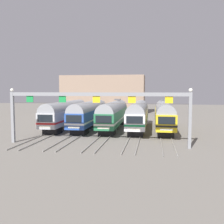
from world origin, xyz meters
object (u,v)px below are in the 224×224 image
object	(u,v)px
commuter_train_green	(113,114)
commuter_train_yellow	(164,114)
catenary_gantry	(96,102)
commuter_train_stainless	(66,113)
commuter_train_white	(138,114)
commuter_train_blue	(89,113)

from	to	relation	value
commuter_train_green	commuter_train_yellow	xyz separation A→B (m)	(8.59, 0.00, 0.00)
commuter_train_yellow	catenary_gantry	distance (m)	16.21
commuter_train_yellow	commuter_train_stainless	bearing A→B (deg)	-179.99
commuter_train_green	catenary_gantry	world-z (taller)	catenary_gantry
commuter_train_stainless	commuter_train_yellow	distance (m)	17.18
commuter_train_stainless	catenary_gantry	world-z (taller)	catenary_gantry
commuter_train_stainless	commuter_train_white	size ratio (longest dim) A/B	1.00
commuter_train_yellow	catenary_gantry	size ratio (longest dim) A/B	0.81
commuter_train_blue	commuter_train_white	bearing A→B (deg)	0.00
commuter_train_stainless	catenary_gantry	size ratio (longest dim) A/B	0.81
commuter_train_blue	commuter_train_white	size ratio (longest dim) A/B	1.00
commuter_train_stainless	commuter_train_blue	distance (m)	4.30
commuter_train_green	commuter_train_yellow	world-z (taller)	same
commuter_train_stainless	catenary_gantry	distance (m)	16.20
commuter_train_stainless	commuter_train_white	xyz separation A→B (m)	(12.89, 0.00, 0.00)
commuter_train_blue	catenary_gantry	world-z (taller)	catenary_gantry
commuter_train_green	catenary_gantry	bearing A→B (deg)	-90.00
commuter_train_white	catenary_gantry	world-z (taller)	catenary_gantry
commuter_train_blue	commuter_train_white	world-z (taller)	same
commuter_train_blue	commuter_train_green	bearing A→B (deg)	0.06
commuter_train_blue	catenary_gantry	size ratio (longest dim) A/B	0.81
commuter_train_yellow	commuter_train_white	bearing A→B (deg)	-179.94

